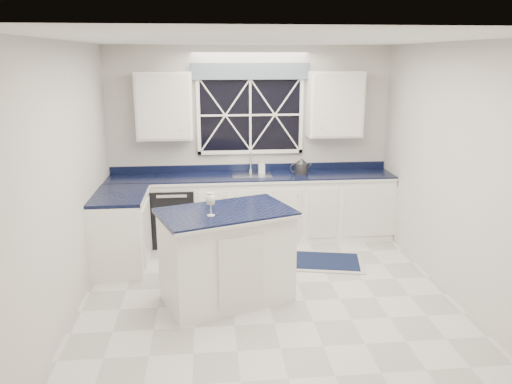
{
  "coord_description": "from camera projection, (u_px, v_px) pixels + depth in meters",
  "views": [
    {
      "loc": [
        -0.61,
        -4.8,
        2.55
      ],
      "look_at": [
        -0.1,
        0.4,
        1.12
      ],
      "focal_mm": 35.0,
      "sensor_mm": 36.0,
      "label": 1
    }
  ],
  "objects": [
    {
      "name": "ground",
      "position": [
        269.0,
        302.0,
        5.34
      ],
      "size": [
        4.5,
        4.5,
        0.0
      ],
      "primitive_type": "plane",
      "color": "silver",
      "rests_on": "ground"
    },
    {
      "name": "back_wall",
      "position": [
        250.0,
        143.0,
        7.15
      ],
      "size": [
        4.0,
        0.1,
        2.7
      ],
      "primitive_type": "cube",
      "color": "beige",
      "rests_on": "ground"
    },
    {
      "name": "base_cabinets",
      "position": [
        229.0,
        213.0,
        6.9
      ],
      "size": [
        3.99,
        1.6,
        0.9
      ],
      "color": "white",
      "rests_on": "ground"
    },
    {
      "name": "countertop",
      "position": [
        252.0,
        177.0,
        6.97
      ],
      "size": [
        3.98,
        0.64,
        0.04
      ],
      "primitive_type": "cube",
      "color": "black",
      "rests_on": "base_cabinets"
    },
    {
      "name": "dishwasher",
      "position": [
        174.0,
        214.0,
        7.0
      ],
      "size": [
        0.6,
        0.58,
        0.82
      ],
      "primitive_type": "cube",
      "color": "black",
      "rests_on": "ground"
    },
    {
      "name": "window",
      "position": [
        250.0,
        109.0,
        6.97
      ],
      "size": [
        1.65,
        0.09,
        1.26
      ],
      "color": "black",
      "rests_on": "ground"
    },
    {
      "name": "upper_cabinets",
      "position": [
        251.0,
        105.0,
        6.84
      ],
      "size": [
        3.1,
        0.34,
        0.9
      ],
      "color": "white",
      "rests_on": "ground"
    },
    {
      "name": "faucet",
      "position": [
        251.0,
        161.0,
        7.11
      ],
      "size": [
        0.05,
        0.2,
        0.3
      ],
      "color": "silver",
      "rests_on": "countertop"
    },
    {
      "name": "island",
      "position": [
        226.0,
        255.0,
        5.29
      ],
      "size": [
        1.54,
        1.22,
        1.01
      ],
      "rotation": [
        0.0,
        0.0,
        0.35
      ],
      "color": "white",
      "rests_on": "ground"
    },
    {
      "name": "rug",
      "position": [
        319.0,
        261.0,
        6.39
      ],
      "size": [
        1.24,
        0.9,
        0.02
      ],
      "rotation": [
        0.0,
        0.0,
        -0.21
      ],
      "color": "#A8A8A4",
      "rests_on": "ground"
    },
    {
      "name": "kettle",
      "position": [
        301.0,
        167.0,
        7.02
      ],
      "size": [
        0.32,
        0.21,
        0.22
      ],
      "rotation": [
        0.0,
        0.0,
        0.09
      ],
      "color": "#2A2A2C",
      "rests_on": "countertop"
    },
    {
      "name": "wine_glass",
      "position": [
        211.0,
        200.0,
        4.95
      ],
      "size": [
        0.1,
        0.1,
        0.24
      ],
      "color": "silver",
      "rests_on": "island"
    },
    {
      "name": "soap_bottle",
      "position": [
        262.0,
        166.0,
        7.1
      ],
      "size": [
        0.09,
        0.09,
        0.19
      ],
      "primitive_type": "imported",
      "rotation": [
        0.0,
        0.0,
        0.09
      ],
      "color": "silver",
      "rests_on": "countertop"
    }
  ]
}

